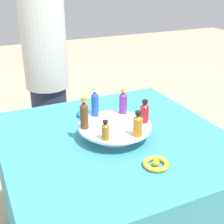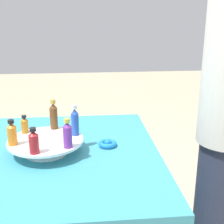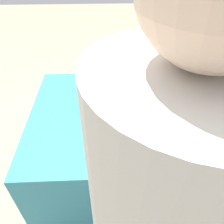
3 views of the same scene
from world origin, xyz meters
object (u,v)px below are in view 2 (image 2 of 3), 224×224
object	(u,v)px
bottle_purple	(68,134)
bottle_blue	(75,121)
bottle_orange	(12,133)
display_stand	(46,144)
ribbon_bow_blue	(108,144)
bottle_brown	(54,115)
bottle_amber	(25,125)
bottle_red	(34,142)

from	to	relation	value
bottle_purple	bottle_blue	size ratio (longest dim) A/B	0.88
bottle_orange	display_stand	bearing A→B (deg)	-161.97
bottle_blue	ribbon_bow_blue	size ratio (longest dim) A/B	1.67
bottle_purple	bottle_brown	xyz separation A→B (m)	(0.08, -0.24, 0.01)
bottle_amber	ribbon_bow_blue	xyz separation A→B (m)	(-0.39, 0.05, -0.09)
bottle_blue	ribbon_bow_blue	distance (m)	0.20
bottle_purple	ribbon_bow_blue	bearing A→B (deg)	-142.25
bottle_amber	ribbon_bow_blue	world-z (taller)	bottle_amber
bottle_blue	bottle_brown	bearing A→B (deg)	-41.97
bottle_brown	bottle_amber	world-z (taller)	bottle_brown
bottle_brown	ribbon_bow_blue	xyz separation A→B (m)	(-0.26, 0.09, -0.12)
bottle_purple	bottle_brown	size ratio (longest dim) A/B	0.87
bottle_red	bottle_amber	distance (m)	0.25
bottle_purple	bottle_brown	distance (m)	0.25
bottle_brown	bottle_orange	world-z (taller)	bottle_brown
bottle_red	bottle_orange	bearing A→B (deg)	-41.97
bottle_purple	bottle_orange	bearing A→B (deg)	-11.97
bottle_blue	display_stand	bearing A→B (deg)	18.03
bottle_brown	bottle_amber	size ratio (longest dim) A/B	1.70
display_stand	bottle_red	xyz separation A→B (m)	(0.03, 0.14, 0.07)
bottle_brown	bottle_amber	bearing A→B (deg)	18.03
display_stand	bottle_brown	world-z (taller)	bottle_brown
bottle_purple	ribbon_bow_blue	xyz separation A→B (m)	(-0.18, -0.14, -0.11)
bottle_red	bottle_purple	size ratio (longest dim) A/B	0.85
bottle_blue	bottle_orange	distance (m)	0.29
bottle_purple	ribbon_bow_blue	size ratio (longest dim) A/B	1.48
bottle_purple	bottle_blue	distance (m)	0.14
bottle_purple	bottle_amber	world-z (taller)	bottle_purple
bottle_brown	ribbon_bow_blue	bearing A→B (deg)	160.16
bottle_purple	bottle_blue	bearing A→B (deg)	-101.97
bottle_amber	bottle_blue	bearing A→B (deg)	168.03
bottle_orange	bottle_red	bearing A→B (deg)	138.03
bottle_blue	bottle_purple	bearing A→B (deg)	78.03
bottle_purple	bottle_amber	size ratio (longest dim) A/B	1.49
bottle_red	bottle_purple	world-z (taller)	bottle_purple
bottle_blue	bottle_orange	bearing A→B (deg)	18.03
bottle_red	bottle_orange	world-z (taller)	bottle_orange
bottle_brown	bottle_orange	size ratio (longest dim) A/B	1.30
bottle_red	ribbon_bow_blue	xyz separation A→B (m)	(-0.32, -0.19, -0.10)
bottle_red	bottle_purple	bearing A→B (deg)	-161.97
bottle_brown	bottle_amber	xyz separation A→B (m)	(0.14, 0.04, -0.03)
display_stand	bottle_orange	bearing A→B (deg)	18.03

